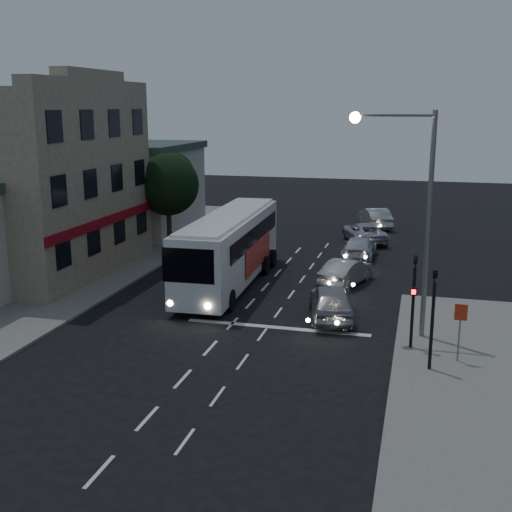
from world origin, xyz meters
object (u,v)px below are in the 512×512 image
(car_sedan_b, at_px, (359,248))
(street_tree, at_px, (168,182))
(streetlight, at_px, (413,199))
(regulatory_sign, at_px, (460,323))
(car_suv, at_px, (331,302))
(car_sedan_c, at_px, (364,233))
(car_extra, at_px, (375,218))
(traffic_signal_main, at_px, (414,290))
(tour_bus, at_px, (230,247))
(traffic_signal_side, at_px, (433,307))
(car_sedan_a, at_px, (346,272))

(car_sedan_b, xyz_separation_m, street_tree, (-12.30, -0.72, 3.82))
(streetlight, bearing_deg, regulatory_sign, -51.25)
(car_suv, relative_size, car_sedan_c, 0.93)
(car_sedan_c, xyz_separation_m, car_extra, (0.29, 5.73, 0.09))
(street_tree, bearing_deg, car_sedan_b, 3.35)
(car_sedan_b, bearing_deg, traffic_signal_main, 103.66)
(car_extra, bearing_deg, car_suv, 70.30)
(car_sedan_c, height_order, car_extra, car_extra)
(car_sedan_c, relative_size, car_extra, 1.05)
(car_sedan_c, distance_m, streetlight, 19.46)
(tour_bus, distance_m, car_suv, 7.41)
(tour_bus, relative_size, streetlight, 1.38)
(traffic_signal_side, relative_size, streetlight, 0.46)
(street_tree, bearing_deg, car_sedan_c, 25.00)
(car_suv, height_order, streetlight, streetlight)
(car_sedan_c, xyz_separation_m, street_tree, (-12.15, -5.66, 3.81))
(car_sedan_b, distance_m, car_sedan_c, 4.95)
(car_suv, xyz_separation_m, traffic_signal_main, (3.56, -3.02, 1.64))
(car_sedan_a, height_order, traffic_signal_main, traffic_signal_main)
(traffic_signal_main, height_order, streetlight, streetlight)
(traffic_signal_side, bearing_deg, car_sedan_a, 111.59)
(traffic_signal_side, bearing_deg, street_tree, 135.50)
(car_sedan_a, height_order, car_sedan_b, car_sedan_a)
(regulatory_sign, bearing_deg, car_sedan_a, 118.22)
(car_suv, bearing_deg, street_tree, -54.36)
(tour_bus, distance_m, car_extra, 19.46)
(car_sedan_c, bearing_deg, street_tree, 5.14)
(car_suv, height_order, traffic_signal_side, traffic_signal_side)
(street_tree, bearing_deg, traffic_signal_main, -42.03)
(traffic_signal_side, relative_size, regulatory_sign, 1.86)
(car_sedan_b, bearing_deg, car_sedan_a, 90.03)
(regulatory_sign, xyz_separation_m, streetlight, (-1.96, 2.44, 4.14))
(car_sedan_b, bearing_deg, traffic_signal_side, 104.42)
(tour_bus, relative_size, car_sedan_b, 2.68)
(car_sedan_b, relative_size, regulatory_sign, 2.11)
(car_sedan_b, xyz_separation_m, car_extra, (0.14, 10.67, 0.11))
(traffic_signal_main, bearing_deg, car_sedan_c, 100.41)
(traffic_signal_main, relative_size, street_tree, 0.66)
(traffic_signal_main, relative_size, regulatory_sign, 1.86)
(car_extra, xyz_separation_m, traffic_signal_main, (3.37, -25.64, 1.64))
(car_sedan_b, relative_size, street_tree, 0.75)
(tour_bus, bearing_deg, regulatory_sign, -38.01)
(regulatory_sign, bearing_deg, streetlight, 128.75)
(car_sedan_b, xyz_separation_m, traffic_signal_main, (3.50, -14.96, 1.75))
(car_sedan_a, xyz_separation_m, car_sedan_b, (0.05, 6.19, -0.02))
(street_tree, bearing_deg, streetlight, -39.51)
(traffic_signal_side, xyz_separation_m, streetlight, (-0.96, 3.40, 3.31))
(car_suv, bearing_deg, regulatory_sign, 130.63)
(regulatory_sign, bearing_deg, traffic_signal_side, -136.08)
(car_extra, height_order, traffic_signal_side, traffic_signal_side)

